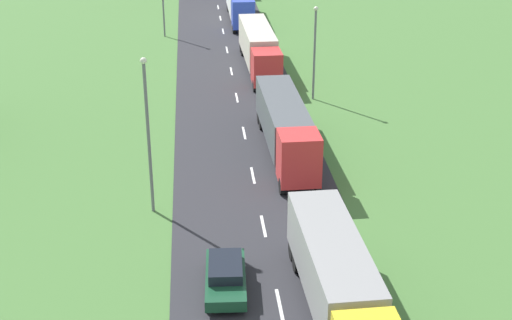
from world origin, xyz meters
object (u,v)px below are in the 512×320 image
at_px(truck_lead, 338,282).
at_px(lamppost_third, 315,48).
at_px(car_third, 226,276).
at_px(truck_second, 285,125).
at_px(truck_third, 259,47).
at_px(lamppost_second, 148,130).
at_px(truck_fourth, 240,3).

xyz_separation_m(truck_lead, lamppost_third, (3.87, 29.38, 2.22)).
bearing_deg(car_third, truck_lead, -30.92).
bearing_deg(lamppost_third, truck_second, -109.00).
relative_size(truck_third, lamppost_second, 1.54).
bearing_deg(car_third, truck_third, 81.96).
xyz_separation_m(truck_lead, truck_second, (0.12, 18.49, 0.03)).
bearing_deg(truck_second, truck_third, 89.69).
bearing_deg(truck_second, lamppost_third, 71.00).
distance_m(truck_second, truck_fourth, 39.20).
bearing_deg(truck_second, lamppost_second, -139.26).
height_order(truck_second, car_third, truck_second).
distance_m(truck_fourth, lamppost_second, 47.43).
distance_m(lamppost_second, lamppost_third, 22.07).
distance_m(truck_third, truck_fourth, 19.68).
bearing_deg(truck_lead, truck_second, 89.62).
relative_size(car_third, lamppost_third, 0.60).
relative_size(truck_fourth, car_third, 2.97).
height_order(truck_lead, car_third, truck_lead).
xyz_separation_m(truck_lead, car_third, (-4.74, 2.84, -1.26)).
height_order(truck_lead, lamppost_third, lamppost_third).
bearing_deg(truck_lead, truck_fourth, 90.11).
xyz_separation_m(truck_second, truck_third, (0.11, 19.52, 0.05)).
bearing_deg(lamppost_second, truck_fourth, 79.84).
bearing_deg(truck_lead, car_third, 149.08).
bearing_deg(lamppost_second, truck_second, 40.74).
distance_m(truck_second, car_third, 16.44).
bearing_deg(truck_second, truck_fourth, 90.34).
bearing_deg(truck_third, car_third, -98.04).
height_order(truck_fourth, lamppost_third, lamppost_third).
bearing_deg(truck_fourth, lamppost_second, -100.16).
height_order(truck_lead, lamppost_second, lamppost_second).
xyz_separation_m(truck_fourth, lamppost_third, (3.99, -28.31, 2.15)).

